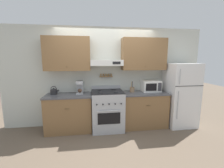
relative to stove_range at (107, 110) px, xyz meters
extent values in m
plane|color=brown|center=(0.00, -0.27, -0.49)|extent=(16.00, 16.00, 0.00)
cube|color=silver|center=(0.00, 0.39, 0.79)|extent=(5.20, 0.08, 2.55)
cube|color=brown|center=(-0.94, 0.19, 1.38)|extent=(1.08, 0.33, 0.79)
sphere|color=brown|center=(-0.94, 0.01, 1.08)|extent=(0.02, 0.02, 0.02)
cube|color=brown|center=(0.96, 0.19, 1.38)|extent=(1.12, 0.33, 0.79)
sphere|color=brown|center=(0.96, 0.01, 1.08)|extent=(0.02, 0.02, 0.02)
cube|color=silver|center=(0.00, 0.17, 1.17)|extent=(0.79, 0.37, 0.14)
cube|color=black|center=(0.22, -0.02, 1.17)|extent=(0.19, 0.01, 0.06)
cube|color=brown|center=(0.00, 0.31, 0.81)|extent=(0.34, 0.07, 0.02)
cylinder|color=olive|center=(-0.14, 0.31, 0.85)|extent=(0.03, 0.03, 0.06)
cylinder|color=olive|center=(-0.07, 0.31, 0.85)|extent=(0.03, 0.03, 0.06)
cylinder|color=olive|center=(0.00, 0.31, 0.85)|extent=(0.03, 0.03, 0.06)
cylinder|color=olive|center=(0.07, 0.31, 0.85)|extent=(0.03, 0.03, 0.06)
cylinder|color=olive|center=(0.14, 0.31, 0.85)|extent=(0.03, 0.03, 0.06)
cube|color=brown|center=(-0.94, 0.05, -0.06)|extent=(1.08, 0.60, 0.86)
cube|color=#4C4C51|center=(-0.94, 0.05, 0.39)|extent=(1.10, 0.63, 0.03)
cylinder|color=brown|center=(-0.94, -0.27, 0.16)|extent=(0.10, 0.01, 0.01)
cube|color=brown|center=(0.96, 0.05, -0.06)|extent=(1.12, 0.60, 0.86)
cube|color=#4C4C51|center=(0.96, 0.05, 0.39)|extent=(1.15, 0.63, 0.03)
cylinder|color=brown|center=(0.96, -0.27, 0.16)|extent=(0.10, 0.01, 0.01)
cube|color=#ADAFB5|center=(0.00, 0.00, -0.01)|extent=(0.77, 0.68, 0.96)
cube|color=black|center=(0.00, -0.35, -0.09)|extent=(0.52, 0.01, 0.27)
cylinder|color=#ADAFB5|center=(0.00, -0.37, 0.11)|extent=(0.54, 0.02, 0.02)
cube|color=black|center=(0.00, 0.00, 0.47)|extent=(0.77, 0.68, 0.01)
cylinder|color=#232326|center=(-0.18, -0.16, 0.49)|extent=(0.11, 0.11, 0.02)
cylinder|color=#232326|center=(0.18, -0.16, 0.49)|extent=(0.11, 0.11, 0.02)
cylinder|color=#232326|center=(-0.18, 0.16, 0.49)|extent=(0.11, 0.11, 0.02)
cylinder|color=#232326|center=(0.18, 0.16, 0.49)|extent=(0.11, 0.11, 0.02)
cylinder|color=black|center=(-0.28, -0.36, 0.26)|extent=(0.03, 0.02, 0.03)
cylinder|color=black|center=(-0.14, -0.36, 0.26)|extent=(0.03, 0.02, 0.03)
cylinder|color=black|center=(0.00, -0.36, 0.26)|extent=(0.03, 0.02, 0.03)
cylinder|color=black|center=(0.14, -0.36, 0.26)|extent=(0.03, 0.02, 0.03)
cylinder|color=black|center=(0.28, -0.36, 0.26)|extent=(0.03, 0.02, 0.03)
cube|color=#ADAFB5|center=(0.00, 0.32, 0.52)|extent=(0.77, 0.04, 0.08)
cube|color=white|center=(1.93, -0.01, 0.33)|extent=(0.73, 0.70, 1.63)
cube|color=black|center=(1.93, -0.36, 0.63)|extent=(0.73, 0.01, 0.01)
cylinder|color=#ADAFB5|center=(1.65, -0.38, 0.85)|extent=(0.02, 0.02, 0.36)
cylinder|color=#ADAFB5|center=(1.65, -0.38, 0.17)|extent=(0.02, 0.02, 0.69)
cylinder|color=#232326|center=(-1.29, 0.15, 0.46)|extent=(0.16, 0.16, 0.11)
ellipsoid|color=#232326|center=(-1.29, 0.15, 0.52)|extent=(0.15, 0.15, 0.06)
sphere|color=black|center=(-1.29, 0.15, 0.56)|extent=(0.02, 0.02, 0.02)
cylinder|color=#232326|center=(-1.22, 0.15, 0.48)|extent=(0.10, 0.04, 0.09)
torus|color=black|center=(-1.29, 0.15, 0.54)|extent=(0.14, 0.01, 0.14)
cube|color=#ADAFB5|center=(-0.67, 0.15, 0.42)|extent=(0.16, 0.24, 0.03)
cube|color=#ADAFB5|center=(-0.67, 0.23, 0.56)|extent=(0.16, 0.08, 0.31)
cube|color=#ADAFB5|center=(-0.67, 0.14, 0.69)|extent=(0.16, 0.20, 0.07)
ellipsoid|color=#4C3323|center=(-0.67, 0.13, 0.48)|extent=(0.10, 0.10, 0.09)
cube|color=white|center=(1.18, 0.17, 0.55)|extent=(0.47, 0.37, 0.29)
cube|color=black|center=(1.12, -0.02, 0.55)|extent=(0.28, 0.01, 0.19)
cube|color=#38383D|center=(1.35, -0.02, 0.55)|extent=(0.09, 0.01, 0.21)
cylinder|color=#8E7051|center=(0.67, 0.15, 0.47)|extent=(0.12, 0.12, 0.12)
cylinder|color=olive|center=(0.65, 0.14, 0.61)|extent=(0.01, 0.05, 0.16)
cylinder|color=#28282B|center=(0.67, 0.15, 0.61)|extent=(0.01, 0.04, 0.16)
cylinder|color=#B2B2B7|center=(0.69, 0.16, 0.61)|extent=(0.01, 0.03, 0.16)
camera|label=1|loc=(-0.38, -3.56, 1.26)|focal=24.00mm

